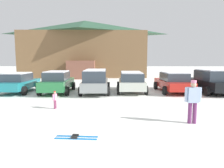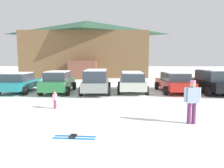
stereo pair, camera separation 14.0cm
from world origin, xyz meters
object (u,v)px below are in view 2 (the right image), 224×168
(ski_lodge, at_px, (87,48))
(pair_of_skis, at_px, (74,137))
(parked_red_sedan, at_px, (174,82))
(parked_black_sedan, at_px, (212,81))
(parked_silver_wagon, at_px, (132,81))
(parked_grey_wagon, at_px, (96,80))
(parked_teal_hatchback, at_px, (19,82))
(skier_child_in_pink_snowsuit, at_px, (55,99))
(parked_green_coupe, at_px, (58,82))
(skier_adult_in_blue_parka, at_px, (192,99))

(ski_lodge, height_order, pair_of_skis, ski_lodge)
(parked_red_sedan, bearing_deg, parked_black_sedan, -6.71)
(parked_silver_wagon, distance_m, parked_red_sedan, 3.21)
(parked_grey_wagon, xyz_separation_m, parked_black_sedan, (8.60, 0.07, -0.06))
(parked_teal_hatchback, bearing_deg, parked_black_sedan, 0.13)
(parked_black_sedan, bearing_deg, skier_child_in_pink_snowsuit, -153.14)
(parked_silver_wagon, bearing_deg, parked_black_sedan, -4.47)
(ski_lodge, xyz_separation_m, parked_teal_hatchback, (-2.71, -16.58, -3.52))
(parked_green_coupe, distance_m, parked_grey_wagon, 2.87)
(skier_adult_in_blue_parka, distance_m, pair_of_skis, 4.55)
(parked_green_coupe, height_order, parked_grey_wagon, parked_grey_wagon)
(parked_grey_wagon, bearing_deg, parked_red_sedan, 3.74)
(parked_green_coupe, relative_size, parked_grey_wagon, 0.93)
(parked_red_sedan, relative_size, skier_adult_in_blue_parka, 2.73)
(parked_silver_wagon, distance_m, pair_of_skis, 9.75)
(parked_teal_hatchback, distance_m, skier_child_in_pink_snowsuit, 6.70)
(parked_green_coupe, xyz_separation_m, skier_child_in_pink_snowsuit, (1.31, -5.06, -0.32))
(parked_grey_wagon, xyz_separation_m, skier_adult_in_blue_parka, (4.40, -7.34, 0.01))
(parked_teal_hatchback, height_order, skier_adult_in_blue_parka, skier_adult_in_blue_parka)
(parked_teal_hatchback, height_order, parked_silver_wagon, parked_silver_wagon)
(parked_red_sedan, distance_m, parked_black_sedan, 2.72)
(parked_green_coupe, height_order, pair_of_skis, parked_green_coupe)
(parked_teal_hatchback, relative_size, pair_of_skis, 3.12)
(parked_grey_wagon, bearing_deg, ski_lodge, 100.79)
(parked_green_coupe, bearing_deg, pair_of_skis, -70.78)
(skier_adult_in_blue_parka, bearing_deg, parked_grey_wagon, 120.96)
(pair_of_skis, bearing_deg, parked_green_coupe, 109.22)
(skier_child_in_pink_snowsuit, bearing_deg, parked_green_coupe, 104.47)
(parked_green_coupe, relative_size, skier_child_in_pink_snowsuit, 5.01)
(skier_adult_in_blue_parka, relative_size, pair_of_skis, 1.25)
(ski_lodge, distance_m, parked_green_coupe, 16.99)
(skier_adult_in_blue_parka, height_order, pair_of_skis, skier_adult_in_blue_parka)
(parked_green_coupe, xyz_separation_m, parked_grey_wagon, (2.87, 0.02, 0.11))
(parked_green_coupe, xyz_separation_m, parked_red_sedan, (8.77, 0.40, -0.04))
(parked_silver_wagon, height_order, pair_of_skis, parked_silver_wagon)
(ski_lodge, xyz_separation_m, skier_adult_in_blue_parka, (7.57, -23.95, -3.36))
(ski_lodge, relative_size, parked_grey_wagon, 3.90)
(parked_black_sedan, bearing_deg, pair_of_skis, -133.20)
(ski_lodge, bearing_deg, skier_child_in_pink_snowsuit, -85.77)
(parked_teal_hatchback, distance_m, pair_of_skis, 10.81)
(skier_adult_in_blue_parka, bearing_deg, parked_red_sedan, 79.01)
(skier_child_in_pink_snowsuit, xyz_separation_m, pair_of_skis, (1.78, -3.78, -0.48))
(skier_child_in_pink_snowsuit, bearing_deg, parked_grey_wagon, 72.92)
(ski_lodge, height_order, parked_silver_wagon, ski_lodge)
(parked_teal_hatchback, xyz_separation_m, parked_green_coupe, (3.01, -0.05, 0.05))
(parked_red_sedan, height_order, parked_black_sedan, parked_black_sedan)
(parked_green_coupe, xyz_separation_m, skier_adult_in_blue_parka, (7.27, -7.33, 0.12))
(parked_teal_hatchback, bearing_deg, ski_lodge, 80.71)
(parked_teal_hatchback, relative_size, parked_silver_wagon, 0.92)
(parked_silver_wagon, relative_size, skier_adult_in_blue_parka, 2.72)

